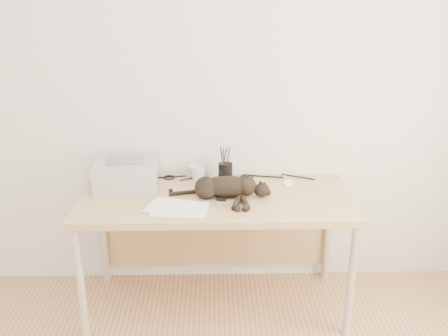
{
  "coord_description": "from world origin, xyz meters",
  "views": [
    {
      "loc": [
        -0.01,
        -1.3,
        1.88
      ],
      "look_at": [
        0.05,
        1.34,
        0.94
      ],
      "focal_mm": 40.0,
      "sensor_mm": 36.0,
      "label": 1
    }
  ],
  "objects_px": {
    "desk": "(216,211)",
    "cat": "(224,188)",
    "printer": "(126,174)",
    "pen_cup": "(225,172)",
    "mug": "(198,173)",
    "mouse": "(288,181)"
  },
  "relations": [
    {
      "from": "pen_cup",
      "to": "desk",
      "type": "bearing_deg",
      "value": -111.22
    },
    {
      "from": "desk",
      "to": "cat",
      "type": "xyz_separation_m",
      "value": [
        0.05,
        -0.09,
        0.19
      ]
    },
    {
      "from": "desk",
      "to": "mouse",
      "type": "distance_m",
      "value": 0.49
    },
    {
      "from": "printer",
      "to": "mug",
      "type": "bearing_deg",
      "value": 14.32
    },
    {
      "from": "pen_cup",
      "to": "printer",
      "type": "bearing_deg",
      "value": -173.13
    },
    {
      "from": "desk",
      "to": "printer",
      "type": "distance_m",
      "value": 0.59
    },
    {
      "from": "desk",
      "to": "mug",
      "type": "height_order",
      "value": "mug"
    },
    {
      "from": "cat",
      "to": "printer",
      "type": "bearing_deg",
      "value": 164.78
    },
    {
      "from": "printer",
      "to": "mug",
      "type": "height_order",
      "value": "printer"
    },
    {
      "from": "desk",
      "to": "printer",
      "type": "bearing_deg",
      "value": 171.26
    },
    {
      "from": "desk",
      "to": "cat",
      "type": "relative_size",
      "value": 2.7
    },
    {
      "from": "printer",
      "to": "mouse",
      "type": "bearing_deg",
      "value": 1.76
    },
    {
      "from": "pen_cup",
      "to": "mug",
      "type": "bearing_deg",
      "value": 168.05
    },
    {
      "from": "desk",
      "to": "mouse",
      "type": "bearing_deg",
      "value": 14.32
    },
    {
      "from": "desk",
      "to": "pen_cup",
      "type": "distance_m",
      "value": 0.26
    },
    {
      "from": "cat",
      "to": "pen_cup",
      "type": "relative_size",
      "value": 2.63
    },
    {
      "from": "desk",
      "to": "printer",
      "type": "xyz_separation_m",
      "value": [
        -0.55,
        0.08,
        0.22
      ]
    },
    {
      "from": "printer",
      "to": "cat",
      "type": "height_order",
      "value": "printer"
    },
    {
      "from": "printer",
      "to": "pen_cup",
      "type": "bearing_deg",
      "value": 6.87
    },
    {
      "from": "mug",
      "to": "mouse",
      "type": "xyz_separation_m",
      "value": [
        0.56,
        -0.08,
        -0.03
      ]
    },
    {
      "from": "desk",
      "to": "mug",
      "type": "xyz_separation_m",
      "value": [
        -0.11,
        0.19,
        0.18
      ]
    },
    {
      "from": "mug",
      "to": "pen_cup",
      "type": "height_order",
      "value": "pen_cup"
    }
  ]
}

